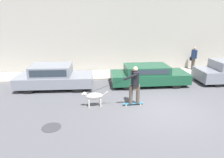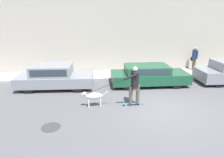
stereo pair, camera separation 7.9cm
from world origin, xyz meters
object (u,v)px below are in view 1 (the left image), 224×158
at_px(parked_car_1, 148,75).
at_px(pedestrian_with_bag, 194,57).
at_px(dog, 94,97).
at_px(parked_car_0, 54,77).
at_px(skateboarder, 134,84).

distance_m(parked_car_1, pedestrian_with_bag, 4.71).
xyz_separation_m(parked_car_1, dog, (-3.12, -2.58, -0.12)).
distance_m(parked_car_0, dog, 3.34).
bearing_deg(dog, skateboarder, 173.96).
relative_size(parked_car_0, parked_car_1, 0.94).
bearing_deg(parked_car_1, parked_car_0, -179.84).
height_order(dog, skateboarder, skateboarder).
bearing_deg(dog, pedestrian_with_bag, -148.91).
bearing_deg(pedestrian_with_bag, parked_car_0, -172.14).
relative_size(parked_car_0, skateboarder, 1.58).
distance_m(dog, pedestrian_with_bag, 8.74).
distance_m(parked_car_0, skateboarder, 4.69).
bearing_deg(skateboarder, dog, -4.00).
relative_size(skateboarder, pedestrian_with_bag, 1.59).
relative_size(dog, pedestrian_with_bag, 0.71).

